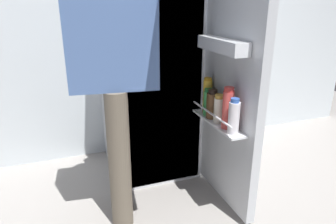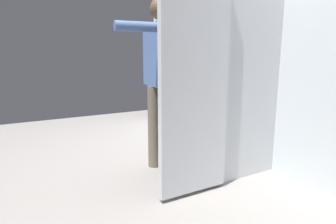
# 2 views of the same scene
# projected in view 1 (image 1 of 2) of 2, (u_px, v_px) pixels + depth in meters

# --- Properties ---
(ground_plane) EXTENTS (6.19, 6.19, 0.00)m
(ground_plane) POSITION_uv_depth(u_px,v_px,m) (176.00, 205.00, 1.97)
(ground_plane) COLOR gray
(refrigerator) EXTENTS (0.64, 1.23, 1.66)m
(refrigerator) POSITION_uv_depth(u_px,v_px,m) (153.00, 60.00, 2.15)
(refrigerator) COLOR silver
(refrigerator) RESTS_ON ground_plane
(person) EXTENTS (0.54, 0.78, 1.59)m
(person) POSITION_uv_depth(u_px,v_px,m) (114.00, 56.00, 1.56)
(person) COLOR #665B4C
(person) RESTS_ON ground_plane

